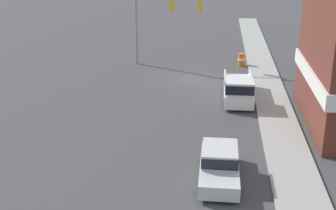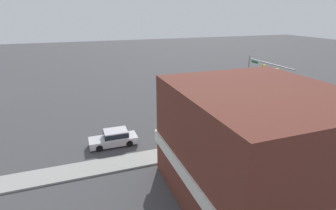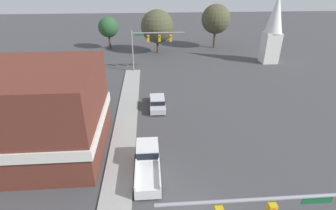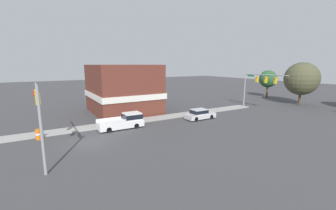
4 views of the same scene
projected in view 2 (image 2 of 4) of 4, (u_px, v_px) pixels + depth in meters
ground_plane at (241, 117)px, 32.99m from camera, size 200.00×200.00×0.00m
sidewalk_curb at (272, 135)px, 27.91m from camera, size 2.40×60.00×0.14m
near_signal_assembly at (261, 71)px, 35.23m from camera, size 8.48×0.49×6.70m
car_lead at (114, 137)px, 25.73m from camera, size 1.81×4.63×1.55m
pickup_truck_parked at (221, 125)px, 28.16m from camera, size 1.96×5.71×1.90m
construction_barrel at (295, 119)px, 30.84m from camera, size 0.60×0.60×1.14m
corner_brick_building at (255, 148)px, 17.39m from camera, size 11.75×10.41×8.01m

